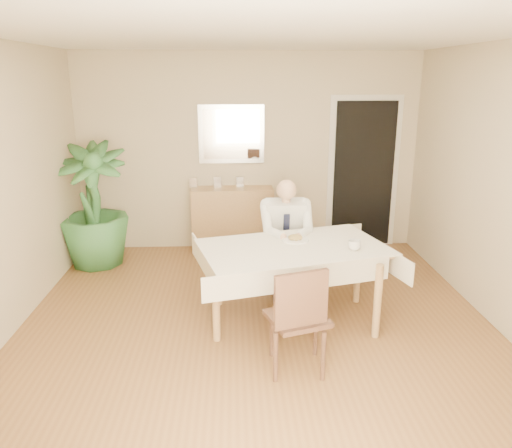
{
  "coord_description": "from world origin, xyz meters",
  "views": [
    {
      "loc": [
        -0.2,
        -4.12,
        2.28
      ],
      "look_at": [
        0.0,
        0.35,
        0.95
      ],
      "focal_mm": 35.0,
      "sensor_mm": 36.0,
      "label": 1
    }
  ],
  "objects_px": {
    "dining_table": "(293,255)",
    "seated_man": "(287,233)",
    "coffee_mug": "(354,245)",
    "potted_palm": "(93,205)",
    "chair_far": "(284,240)",
    "chair_near": "(299,315)",
    "sideboard": "(232,220)"
  },
  "relations": [
    {
      "from": "chair_far",
      "to": "chair_near",
      "type": "xyz_separation_m",
      "value": [
        -0.06,
        -1.8,
        -0.0
      ]
    },
    {
      "from": "chair_far",
      "to": "coffee_mug",
      "type": "height_order",
      "value": "chair_far"
    },
    {
      "from": "dining_table",
      "to": "chair_near",
      "type": "bearing_deg",
      "value": -108.83
    },
    {
      "from": "dining_table",
      "to": "coffee_mug",
      "type": "distance_m",
      "value": 0.57
    },
    {
      "from": "seated_man",
      "to": "potted_palm",
      "type": "distance_m",
      "value": 2.5
    },
    {
      "from": "coffee_mug",
      "to": "sideboard",
      "type": "distance_m",
      "value": 2.48
    },
    {
      "from": "dining_table",
      "to": "sideboard",
      "type": "height_order",
      "value": "sideboard"
    },
    {
      "from": "dining_table",
      "to": "seated_man",
      "type": "distance_m",
      "value": 0.59
    },
    {
      "from": "chair_far",
      "to": "potted_palm",
      "type": "distance_m",
      "value": 2.41
    },
    {
      "from": "dining_table",
      "to": "potted_palm",
      "type": "height_order",
      "value": "potted_palm"
    },
    {
      "from": "coffee_mug",
      "to": "potted_palm",
      "type": "height_order",
      "value": "potted_palm"
    },
    {
      "from": "coffee_mug",
      "to": "potted_palm",
      "type": "bearing_deg",
      "value": 148.41
    },
    {
      "from": "chair_far",
      "to": "chair_near",
      "type": "height_order",
      "value": "chair_far"
    },
    {
      "from": "dining_table",
      "to": "seated_man",
      "type": "xyz_separation_m",
      "value": [
        -0.0,
        0.59,
        0.02
      ]
    },
    {
      "from": "potted_palm",
      "to": "sideboard",
      "type": "bearing_deg",
      "value": 14.65
    },
    {
      "from": "potted_palm",
      "to": "dining_table",
      "type": "bearing_deg",
      "value": -35.26
    },
    {
      "from": "chair_far",
      "to": "coffee_mug",
      "type": "bearing_deg",
      "value": -63.79
    },
    {
      "from": "dining_table",
      "to": "sideboard",
      "type": "distance_m",
      "value": 2.15
    },
    {
      "from": "dining_table",
      "to": "coffee_mug",
      "type": "xyz_separation_m",
      "value": [
        0.54,
        -0.13,
        0.13
      ]
    },
    {
      "from": "dining_table",
      "to": "potted_palm",
      "type": "distance_m",
      "value": 2.79
    },
    {
      "from": "chair_near",
      "to": "sideboard",
      "type": "xyz_separation_m",
      "value": [
        -0.51,
        2.97,
        -0.08
      ]
    },
    {
      "from": "chair_near",
      "to": "coffee_mug",
      "type": "height_order",
      "value": "chair_near"
    },
    {
      "from": "dining_table",
      "to": "seated_man",
      "type": "relative_size",
      "value": 1.58
    },
    {
      "from": "seated_man",
      "to": "potted_palm",
      "type": "bearing_deg",
      "value": 155.93
    },
    {
      "from": "chair_near",
      "to": "dining_table",
      "type": "bearing_deg",
      "value": 67.6
    },
    {
      "from": "potted_palm",
      "to": "coffee_mug",
      "type": "bearing_deg",
      "value": -31.59
    },
    {
      "from": "sideboard",
      "to": "chair_near",
      "type": "bearing_deg",
      "value": -82.13
    },
    {
      "from": "dining_table",
      "to": "sideboard",
      "type": "bearing_deg",
      "value": 90.66
    },
    {
      "from": "coffee_mug",
      "to": "sideboard",
      "type": "bearing_deg",
      "value": 117.13
    },
    {
      "from": "seated_man",
      "to": "coffee_mug",
      "type": "height_order",
      "value": "seated_man"
    },
    {
      "from": "dining_table",
      "to": "chair_near",
      "type": "distance_m",
      "value": 0.93
    },
    {
      "from": "sideboard",
      "to": "chair_far",
      "type": "bearing_deg",
      "value": -65.83
    }
  ]
}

